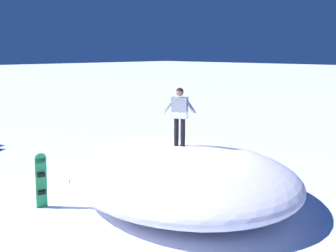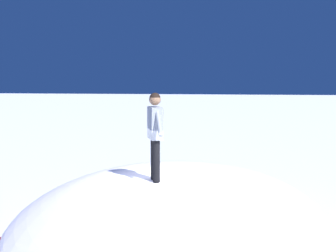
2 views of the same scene
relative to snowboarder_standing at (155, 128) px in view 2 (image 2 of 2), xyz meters
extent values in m
plane|color=white|center=(-0.06, -0.24, -2.52)|extent=(240.00, 240.00, 0.00)
ellipsoid|color=white|center=(-0.30, -0.27, -1.78)|extent=(6.29, 7.45, 1.47)
cylinder|color=black|center=(0.04, -0.09, -0.62)|extent=(0.14, 0.14, 0.84)
cylinder|color=black|center=(-0.04, 0.09, -0.62)|extent=(0.14, 0.14, 0.84)
cube|color=#8C939E|center=(0.00, 0.00, 0.11)|extent=(0.40, 0.51, 0.62)
sphere|color=#936B4C|center=(0.00, 0.00, 0.56)|extent=(0.23, 0.23, 0.23)
cylinder|color=#8C939E|center=(0.14, -0.29, 0.16)|extent=(0.25, 0.39, 0.51)
cylinder|color=#8C939E|center=(-0.14, 0.29, 0.16)|extent=(0.25, 0.39, 0.51)
sphere|color=black|center=(0.00, 0.00, 0.58)|extent=(0.22, 0.22, 0.22)
camera|label=1|loc=(-7.99, -7.37, 1.71)|focal=40.12mm
camera|label=2|loc=(-1.54, 6.24, 0.83)|focal=35.67mm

